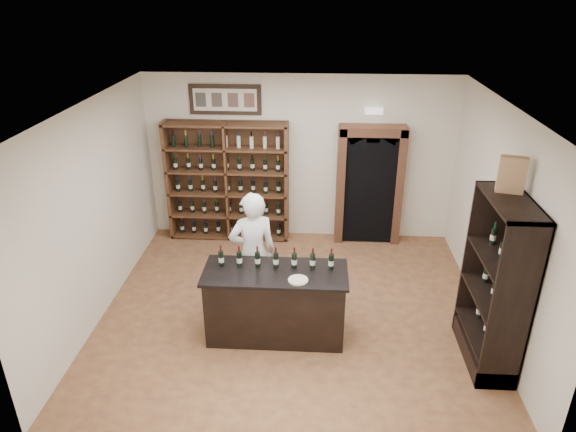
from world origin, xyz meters
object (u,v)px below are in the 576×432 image
(wine_shelf, at_px, (228,181))
(shopkeeper, at_px, (253,253))
(wine_crate, at_px, (512,175))
(counter_bottle_0, at_px, (221,258))
(side_cabinet, at_px, (494,308))
(tasting_counter, at_px, (276,304))

(wine_shelf, xyz_separation_m, shopkeeper, (0.73, -2.33, -0.18))
(wine_crate, bearing_deg, shopkeeper, -176.90)
(wine_shelf, xyz_separation_m, counter_bottle_0, (0.38, -2.82, 0.01))
(shopkeeper, height_order, wine_crate, wine_crate)
(wine_shelf, distance_m, counter_bottle_0, 2.85)
(side_cabinet, xyz_separation_m, wine_crate, (-0.00, 0.24, 1.66))
(wine_shelf, bearing_deg, side_cabinet, -40.21)
(tasting_counter, relative_size, counter_bottle_0, 6.27)
(side_cabinet, bearing_deg, wine_shelf, 139.79)
(counter_bottle_0, distance_m, wine_crate, 3.69)
(wine_shelf, relative_size, side_cabinet, 1.00)
(shopkeeper, bearing_deg, wine_shelf, -91.69)
(side_cabinet, height_order, wine_crate, wine_crate)
(wine_shelf, relative_size, tasting_counter, 1.17)
(wine_shelf, distance_m, wine_crate, 5.03)
(counter_bottle_0, bearing_deg, side_cabinet, -6.80)
(wine_shelf, xyz_separation_m, wine_crate, (3.82, -2.99, 1.31))
(wine_shelf, xyz_separation_m, tasting_counter, (1.10, -2.93, -0.61))
(counter_bottle_0, relative_size, wine_crate, 0.71)
(wine_shelf, bearing_deg, wine_crate, -38.04)
(wine_crate, bearing_deg, tasting_counter, -166.10)
(counter_bottle_0, distance_m, side_cabinet, 3.49)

